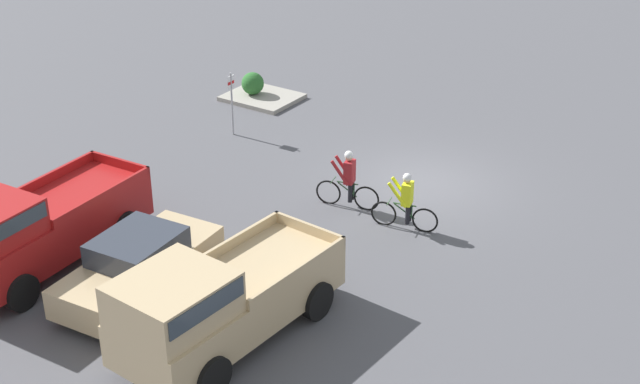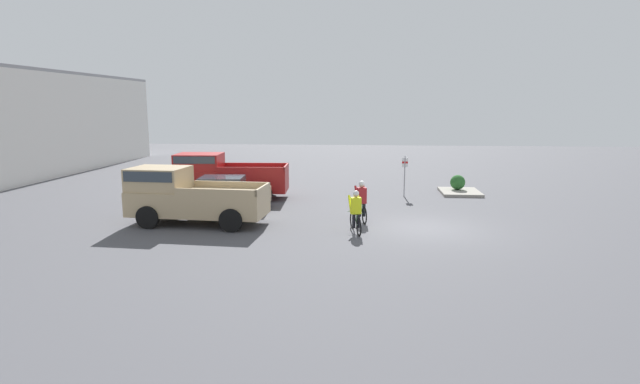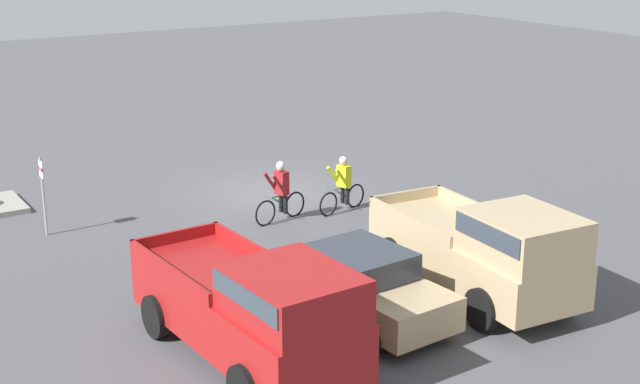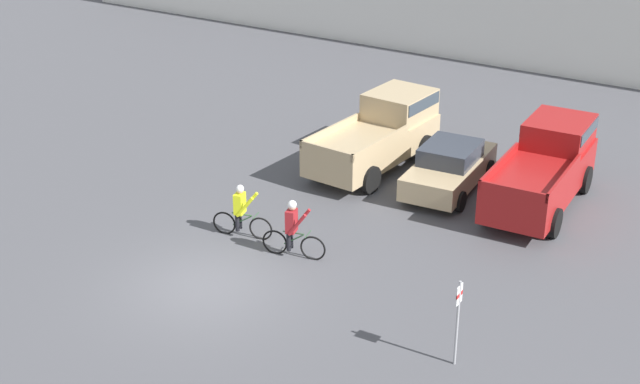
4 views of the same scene
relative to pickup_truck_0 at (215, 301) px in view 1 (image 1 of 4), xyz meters
The scene contains 9 objects.
ground_plane 9.36m from the pickup_truck_0, 89.42° to the right, with size 80.00×80.00×0.00m, color #4C4C51.
pickup_truck_0 is the anchor object (origin of this frame).
sedan_0 2.87m from the pickup_truck_0, 13.03° to the right, with size 2.18×4.35×1.50m.
pickup_truck_1 5.55m from the pickup_truck_0, ahead, with size 2.40×5.61×2.25m.
cyclist_0 6.96m from the pickup_truck_0, 80.92° to the right, with size 1.76×0.56×1.68m.
cyclist_1 6.72m from the pickup_truck_0, 96.55° to the right, with size 1.76×0.56×1.60m.
fire_lane_sign 11.32m from the pickup_truck_0, 53.03° to the right, with size 0.06×0.30×2.08m.
curb_island 14.49m from the pickup_truck_0, 56.72° to the right, with size 2.48×2.02×0.15m, color gray.
shrub 14.60m from the pickup_truck_0, 55.42° to the right, with size 0.79×0.79×0.79m.
Camera 1 is at (-10.23, 20.67, 11.29)m, focal length 50.00 mm.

